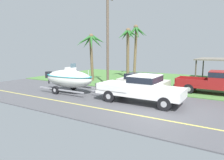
% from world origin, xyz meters
% --- Properties ---
extents(ground, '(36.00, 22.00, 0.11)m').
position_xyz_m(ground, '(0.00, 8.38, -0.01)').
color(ground, '#4C4C51').
extents(pickup_truck_towing, '(5.92, 2.11, 1.86)m').
position_xyz_m(pickup_truck_towing, '(-1.11, 0.68, 1.04)').
color(pickup_truck_towing, silver).
rests_on(pickup_truck_towing, ground).
extents(boat_on_trailer, '(5.80, 2.28, 2.41)m').
position_xyz_m(boat_on_trailer, '(-7.75, 0.68, 1.16)').
color(boat_on_trailer, gray).
rests_on(boat_on_trailer, ground).
extents(parked_pickup_background, '(6.02, 1.99, 1.86)m').
position_xyz_m(parked_pickup_background, '(2.95, 6.04, 1.03)').
color(parked_pickup_background, maroon).
rests_on(parked_pickup_background, ground).
extents(parked_sedan_far, '(4.45, 1.94, 1.38)m').
position_xyz_m(parked_sedan_far, '(-3.17, 5.18, 0.67)').
color(parked_sedan_far, beige).
rests_on(parked_sedan_far, ground).
extents(palm_tree_near_left, '(2.10, 2.93, 6.13)m').
position_xyz_m(palm_tree_near_left, '(-7.65, 11.07, 4.56)').
color(palm_tree_near_left, brown).
rests_on(palm_tree_near_left, ground).
extents(palm_tree_near_right, '(3.37, 2.79, 6.91)m').
position_xyz_m(palm_tree_near_right, '(-8.21, 14.49, 5.13)').
color(palm_tree_near_right, brown).
rests_on(palm_tree_near_right, ground).
extents(palm_tree_mid, '(2.62, 3.80, 5.24)m').
position_xyz_m(palm_tree_mid, '(-9.88, 6.62, 4.09)').
color(palm_tree_mid, brown).
rests_on(palm_tree_mid, ground).
extents(utility_pole, '(0.24, 1.80, 8.75)m').
position_xyz_m(utility_pole, '(-6.59, 4.81, 4.53)').
color(utility_pole, brown).
rests_on(utility_pole, ground).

